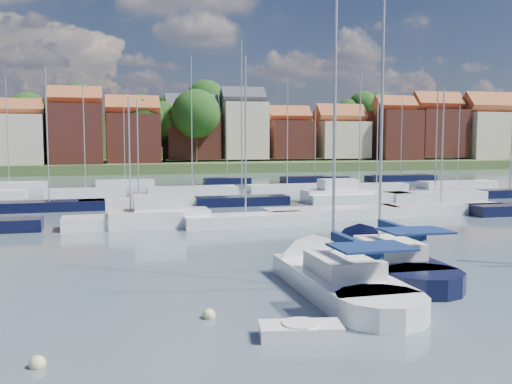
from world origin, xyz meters
name	(u,v)px	position (x,y,z in m)	size (l,w,h in m)	color
ground	(191,197)	(0.00, 40.00, 0.00)	(260.00, 260.00, 0.00)	#43545B
sailboat_centre	(324,274)	(-0.07, 2.22, 0.35)	(3.36, 12.13, 16.40)	white
sailboat_navy	(370,257)	(3.50, 4.94, 0.35)	(3.71, 12.09, 16.54)	black
tender	(301,331)	(-3.40, -4.08, 0.21)	(2.72, 1.65, 0.55)	white
buoy_b	(37,367)	(-11.00, -4.38, 0.00)	(0.45, 0.45, 0.45)	beige
buoy_c	(209,318)	(-5.77, -1.41, 0.00)	(0.45, 0.45, 0.45)	beige
buoy_d	(356,318)	(-0.90, -2.71, 0.00)	(0.45, 0.45, 0.45)	#D85914
buoy_e	(351,254)	(3.64, 7.52, 0.00)	(0.46, 0.46, 0.46)	#D85914
marina_field	(217,197)	(1.91, 35.15, 0.43)	(79.62, 41.41, 15.93)	white
far_shore_town	(145,146)	(2.23, 132.67, 4.61)	(212.46, 90.00, 22.27)	#465A2D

